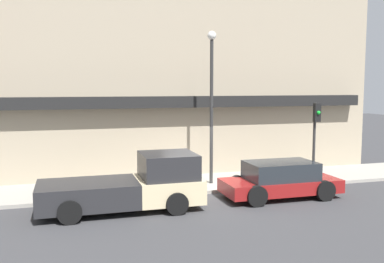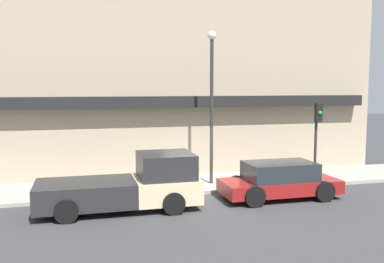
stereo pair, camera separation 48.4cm
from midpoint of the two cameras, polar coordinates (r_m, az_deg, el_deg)
ground_plane at (r=16.72m, az=-0.01°, el=-8.45°), size 80.00×80.00×0.00m
sidewalk at (r=18.19m, az=-1.43°, el=-7.03°), size 36.00×3.18×0.14m
building at (r=20.69m, az=-3.73°, el=6.49°), size 19.80×3.80×10.51m
pickup_truck at (r=14.78m, az=-8.87°, el=-7.16°), size 5.44×2.28×1.89m
parked_car at (r=16.47m, az=10.87°, el=-6.35°), size 4.41×2.00×1.37m
fire_hydrant at (r=18.00m, az=6.26°, el=-5.88°), size 0.19×0.19×0.68m
street_lamp at (r=17.62m, az=1.83°, el=5.43°), size 0.36×0.36×6.28m
traffic_light at (r=19.12m, az=15.46°, el=0.60°), size 0.28×0.42×3.33m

